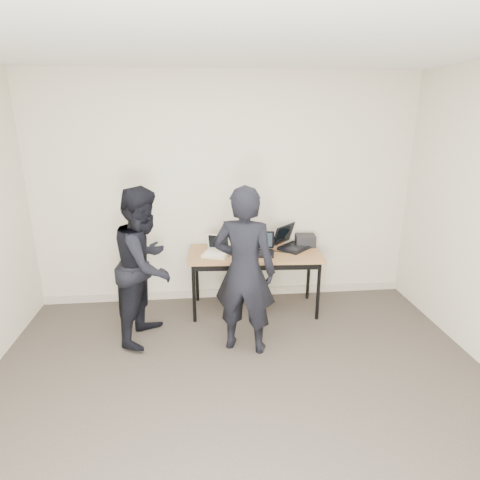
{
  "coord_description": "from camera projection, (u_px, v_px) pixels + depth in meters",
  "views": [
    {
      "loc": [
        -0.31,
        -2.42,
        2.24
      ],
      "look_at": [
        0.1,
        1.6,
        0.95
      ],
      "focal_mm": 30.0,
      "sensor_mm": 36.0,
      "label": 1
    }
  ],
  "objects": [
    {
      "name": "room",
      "position": [
        250.0,
        257.0,
        2.6
      ],
      "size": [
        4.6,
        4.6,
        2.8
      ],
      "color": "#423A32",
      "rests_on": "ground"
    },
    {
      "name": "desk",
      "position": [
        255.0,
        257.0,
        4.58
      ],
      "size": [
        1.54,
        0.74,
        0.72
      ],
      "rotation": [
        0.0,
        0.0,
        -0.06
      ],
      "color": "olive",
      "rests_on": "ground"
    },
    {
      "name": "laptop_beige",
      "position": [
        216.0,
        251.0,
        4.47
      ],
      "size": [
        0.34,
        0.34,
        0.22
      ],
      "rotation": [
        0.0,
        0.0,
        -0.34
      ],
      "color": "beige",
      "rests_on": "desk"
    },
    {
      "name": "laptop_center",
      "position": [
        260.0,
        248.0,
        4.53
      ],
      "size": [
        0.36,
        0.35,
        0.24
      ],
      "rotation": [
        0.0,
        0.0,
        -0.18
      ],
      "color": "black",
      "rests_on": "desk"
    },
    {
      "name": "laptop_right",
      "position": [
        291.0,
        243.0,
        4.7
      ],
      "size": [
        0.5,
        0.5,
        0.27
      ],
      "rotation": [
        0.0,
        0.0,
        0.76
      ],
      "color": "black",
      "rests_on": "desk"
    },
    {
      "name": "leather_satchel",
      "position": [
        238.0,
        237.0,
        4.72
      ],
      "size": [
        0.37,
        0.2,
        0.25
      ],
      "rotation": [
        0.0,
        0.0,
        -0.06
      ],
      "color": "brown",
      "rests_on": "desk"
    },
    {
      "name": "tissue",
      "position": [
        240.0,
        224.0,
        4.68
      ],
      "size": [
        0.15,
        0.12,
        0.08
      ],
      "primitive_type": "ellipsoid",
      "rotation": [
        0.0,
        0.0,
        -0.15
      ],
      "color": "white",
      "rests_on": "leather_satchel"
    },
    {
      "name": "equipment_box",
      "position": [
        305.0,
        240.0,
        4.78
      ],
      "size": [
        0.25,
        0.22,
        0.13
      ],
      "primitive_type": "cube",
      "rotation": [
        0.0,
        0.0,
        -0.1
      ],
      "color": "black",
      "rests_on": "desk"
    },
    {
      "name": "power_brick",
      "position": [
        237.0,
        257.0,
        4.37
      ],
      "size": [
        0.08,
        0.05,
        0.03
      ],
      "primitive_type": "cube",
      "rotation": [
        0.0,
        0.0,
        0.12
      ],
      "color": "black",
      "rests_on": "desk"
    },
    {
      "name": "cables",
      "position": [
        255.0,
        252.0,
        4.58
      ],
      "size": [
        1.0,
        0.42,
        0.01
      ],
      "rotation": [
        0.0,
        0.0,
        -0.02
      ],
      "color": "black",
      "rests_on": "desk"
    },
    {
      "name": "person_typist",
      "position": [
        244.0,
        271.0,
        3.77
      ],
      "size": [
        0.69,
        0.57,
        1.64
      ],
      "primitive_type": "imported",
      "rotation": [
        0.0,
        0.0,
        2.81
      ],
      "color": "black",
      "rests_on": "ground"
    },
    {
      "name": "person_observer",
      "position": [
        145.0,
        265.0,
        3.99
      ],
      "size": [
        0.79,
        0.91,
        1.58
      ],
      "primitive_type": "imported",
      "rotation": [
        0.0,
        0.0,
        1.28
      ],
      "color": "black",
      "rests_on": "ground"
    },
    {
      "name": "baseboard",
      "position": [
        227.0,
        292.0,
        5.11
      ],
      "size": [
        4.5,
        0.03,
        0.1
      ],
      "primitive_type": "cube",
      "color": "#B7AC98",
      "rests_on": "ground"
    }
  ]
}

